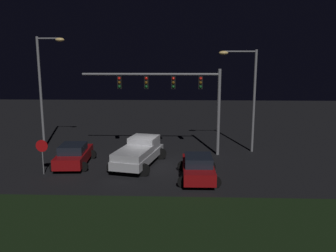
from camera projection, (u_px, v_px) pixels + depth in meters
name	position (u px, v px, depth m)	size (l,w,h in m)	color
ground_plane	(146.00, 165.00, 23.57)	(80.00, 80.00, 0.00)	black
grass_median	(127.00, 222.00, 15.12)	(27.50, 5.58, 0.10)	black
pickup_truck	(139.00, 151.00, 23.34)	(3.67, 5.71, 1.80)	#B7B7BC
car_sedan	(74.00, 155.00, 23.39)	(2.67, 4.51, 1.51)	maroon
car_sedan_far	(198.00, 167.00, 20.63)	(2.51, 4.42, 1.51)	maroon
traffic_signal_gantry	(174.00, 89.00, 25.35)	(10.32, 0.56, 6.50)	slate
street_lamp_left	(45.00, 81.00, 27.13)	(2.25, 0.44, 8.94)	slate
street_lamp_right	(247.00, 88.00, 26.21)	(2.91, 0.44, 7.92)	slate
stop_sign	(42.00, 150.00, 21.34)	(0.76, 0.08, 2.23)	slate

